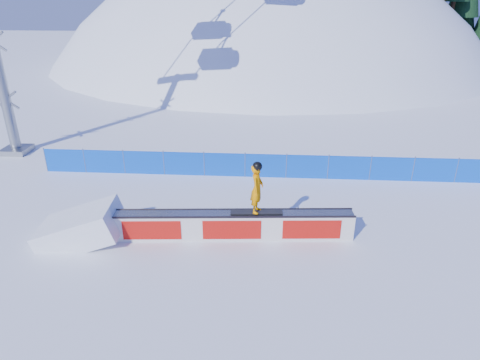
{
  "coord_description": "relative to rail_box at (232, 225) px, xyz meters",
  "views": [
    {
      "loc": [
        0.05,
        -14.7,
        8.47
      ],
      "look_at": [
        -1.02,
        1.16,
        1.31
      ],
      "focal_mm": 32.0,
      "sensor_mm": 36.0,
      "label": 1
    }
  ],
  "objects": [
    {
      "name": "snow_ramp",
      "position": [
        -5.54,
        -0.42,
        -0.53
      ],
      "size": [
        3.19,
        2.14,
        1.91
      ],
      "primitive_type": null,
      "rotation": [
        0.0,
        -0.31,
        0.08
      ],
      "color": "white",
      "rests_on": "ground"
    },
    {
      "name": "ground",
      "position": [
        1.16,
        1.16,
        -0.53
      ],
      "size": [
        160.0,
        160.0,
        0.0
      ],
      "primitive_type": "plane",
      "color": "white",
      "rests_on": "ground"
    },
    {
      "name": "safety_fence",
      "position": [
        1.16,
        5.66,
        0.08
      ],
      "size": [
        22.05,
        0.05,
        1.3
      ],
      "color": "blue",
      "rests_on": "ground"
    },
    {
      "name": "rail_box",
      "position": [
        0.0,
        0.0,
        0.0
      ],
      "size": [
        8.9,
        1.3,
        1.07
      ],
      "rotation": [
        0.0,
        0.0,
        0.08
      ],
      "color": "silver",
      "rests_on": "ground"
    },
    {
      "name": "snowboarder",
      "position": [
        0.89,
        0.07,
        1.51
      ],
      "size": [
        1.9,
        0.74,
        1.97
      ],
      "rotation": [
        0.0,
        0.0,
        1.38
      ],
      "color": "black",
      "rests_on": "rail_box"
    },
    {
      "name": "snow_hill",
      "position": [
        1.16,
        43.16,
        -18.53
      ],
      "size": [
        64.0,
        64.0,
        64.0
      ],
      "color": "white",
      "rests_on": "ground"
    }
  ]
}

